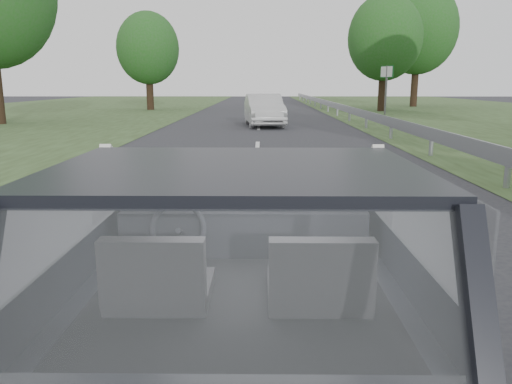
{
  "coord_description": "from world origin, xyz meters",
  "views": [
    {
      "loc": [
        0.11,
        -2.62,
        1.8
      ],
      "look_at": [
        0.08,
        0.55,
        1.11
      ],
      "focal_mm": 35.0,
      "sensor_mm": 36.0,
      "label": 1
    }
  ],
  "objects_px": {
    "cat": "(278,194)",
    "highway_sign": "(386,90)",
    "other_car": "(264,110)",
    "subject_car": "(241,280)"
  },
  "relations": [
    {
      "from": "highway_sign",
      "to": "other_car",
      "type": "bearing_deg",
      "value": -156.3
    },
    {
      "from": "cat",
      "to": "other_car",
      "type": "height_order",
      "value": "other_car"
    },
    {
      "from": "cat",
      "to": "highway_sign",
      "type": "height_order",
      "value": "highway_sign"
    },
    {
      "from": "subject_car",
      "to": "cat",
      "type": "relative_size",
      "value": 7.24
    },
    {
      "from": "other_car",
      "to": "cat",
      "type": "bearing_deg",
      "value": -96.03
    },
    {
      "from": "other_car",
      "to": "highway_sign",
      "type": "height_order",
      "value": "highway_sign"
    },
    {
      "from": "subject_car",
      "to": "cat",
      "type": "bearing_deg",
      "value": 70.18
    },
    {
      "from": "other_car",
      "to": "highway_sign",
      "type": "xyz_separation_m",
      "value": [
        7.17,
        7.98,
        0.72
      ]
    },
    {
      "from": "cat",
      "to": "highway_sign",
      "type": "xyz_separation_m",
      "value": [
        7.17,
        26.55,
        0.32
      ]
    },
    {
      "from": "subject_car",
      "to": "highway_sign",
      "type": "bearing_deg",
      "value": 74.77
    }
  ]
}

